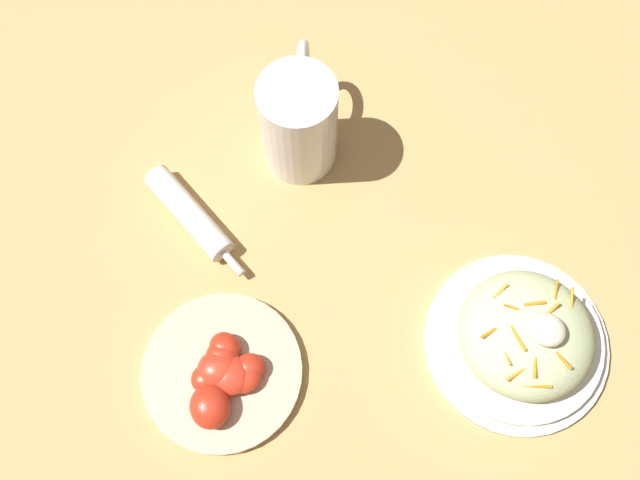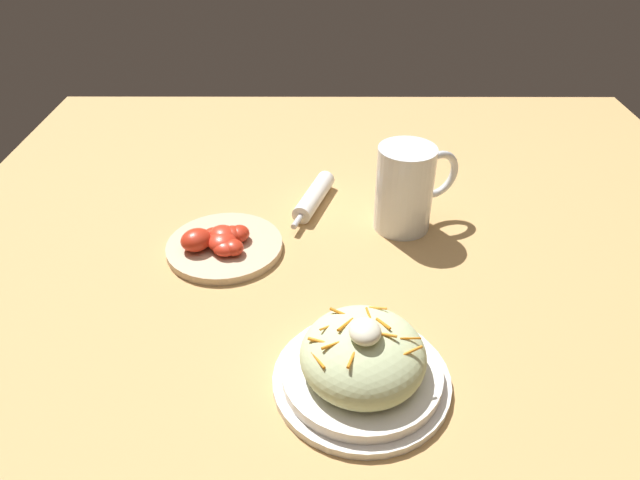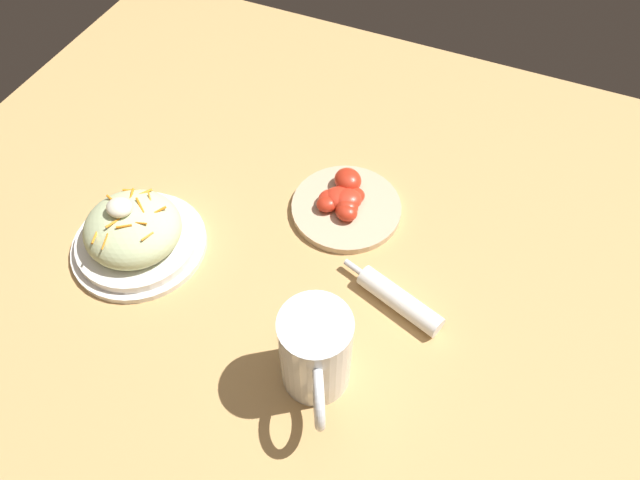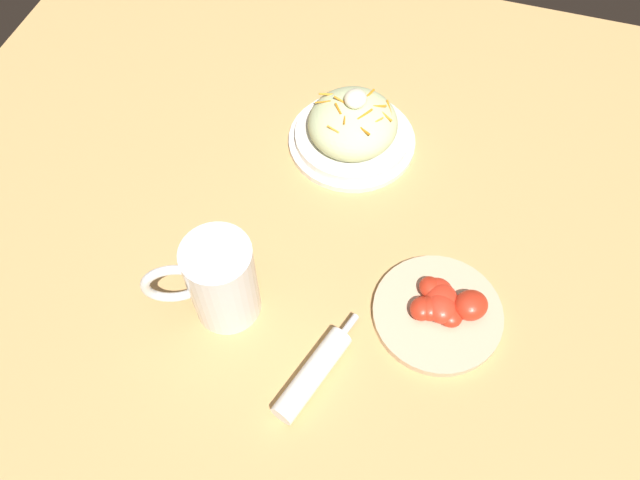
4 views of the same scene
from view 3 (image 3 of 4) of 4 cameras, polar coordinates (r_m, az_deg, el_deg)
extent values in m
plane|color=tan|center=(0.90, -4.05, -5.90)|extent=(1.43, 1.43, 0.00)
cylinder|color=white|center=(0.99, -17.44, -0.58)|extent=(0.22, 0.22, 0.01)
cylinder|color=white|center=(0.98, -17.63, -0.13)|extent=(0.20, 0.20, 0.02)
ellipsoid|color=beige|center=(0.96, -18.06, 0.94)|extent=(0.15, 0.15, 0.08)
cylinder|color=orange|center=(0.90, -16.66, 0.35)|extent=(0.01, 0.02, 0.01)
cylinder|color=orange|center=(0.91, -17.23, 1.59)|extent=(0.02, 0.01, 0.00)
cylinder|color=orange|center=(0.96, -18.11, 4.22)|extent=(0.01, 0.03, 0.01)
cylinder|color=orange|center=(0.91, -20.45, -0.13)|extent=(0.01, 0.03, 0.01)
cylinder|color=orange|center=(0.96, -19.81, 3.72)|extent=(0.03, 0.01, 0.00)
cylinder|color=orange|center=(0.92, -19.68, 1.64)|extent=(0.01, 0.03, 0.01)
cylinder|color=orange|center=(0.94, -16.39, 3.87)|extent=(0.02, 0.02, 0.01)
cylinder|color=orange|center=(0.92, -15.71, 2.74)|extent=(0.02, 0.03, 0.01)
cylinder|color=orange|center=(0.96, -17.01, 4.45)|extent=(0.02, 0.03, 0.01)
cylinder|color=orange|center=(0.91, -18.77, 1.29)|extent=(0.02, 0.02, 0.01)
cylinder|color=orange|center=(0.93, -21.29, 0.37)|extent=(0.02, 0.03, 0.01)
cylinder|color=orange|center=(0.93, -17.31, 3.26)|extent=(0.03, 0.02, 0.01)
cylinder|color=orange|center=(0.98, -18.00, 4.69)|extent=(0.03, 0.02, 0.01)
ellipsoid|color=#EFEACC|center=(0.93, -19.04, 3.22)|extent=(0.04, 0.04, 0.02)
cylinder|color=white|center=(0.77, -0.44, -10.86)|extent=(0.10, 0.10, 0.15)
cylinder|color=gold|center=(0.81, -0.42, -12.05)|extent=(0.09, 0.09, 0.07)
cylinder|color=white|center=(0.77, -0.44, -10.83)|extent=(0.09, 0.09, 0.01)
torus|color=white|center=(0.74, -0.16, -15.03)|extent=(0.05, 0.08, 0.09)
cylinder|color=white|center=(0.88, 7.87, -5.93)|extent=(0.15, 0.08, 0.03)
cylinder|color=silver|center=(0.91, 3.41, -2.76)|extent=(0.04, 0.02, 0.01)
cylinder|color=#D1B28E|center=(0.99, 2.60, 3.18)|extent=(0.19, 0.19, 0.01)
ellipsoid|color=red|center=(0.96, 2.62, 2.77)|extent=(0.05, 0.04, 0.02)
ellipsoid|color=red|center=(0.99, 3.37, 4.34)|extent=(0.05, 0.05, 0.02)
ellipsoid|color=red|center=(0.98, 2.71, 4.00)|extent=(0.06, 0.06, 0.03)
ellipsoid|color=red|center=(0.98, 1.91, 4.17)|extent=(0.06, 0.05, 0.03)
ellipsoid|color=red|center=(0.97, 0.94, 3.52)|extent=(0.05, 0.05, 0.02)
ellipsoid|color=red|center=(1.00, 2.76, 5.92)|extent=(0.07, 0.07, 0.03)
ellipsoid|color=red|center=(0.97, 2.64, 3.29)|extent=(0.04, 0.04, 0.03)
ellipsoid|color=red|center=(0.98, 1.26, 4.02)|extent=(0.05, 0.06, 0.02)
camera|label=1|loc=(0.76, -11.56, 55.90)|focal=38.36mm
camera|label=2|loc=(1.09, -47.87, 27.61)|focal=32.40mm
camera|label=4|loc=(0.60, 64.76, 39.04)|focal=35.51mm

